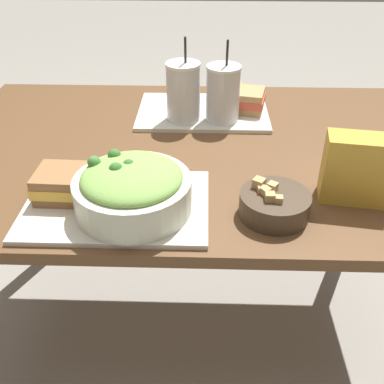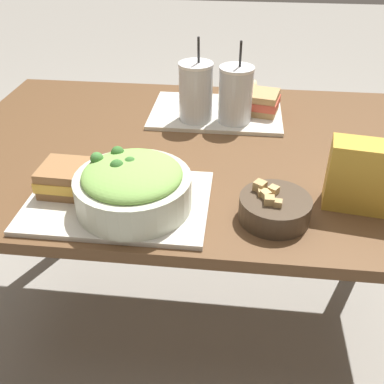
{
  "view_description": "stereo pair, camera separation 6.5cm",
  "coord_description": "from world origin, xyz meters",
  "views": [
    {
      "loc": [
        0.04,
        -1.11,
        1.36
      ],
      "look_at": [
        0.01,
        -0.31,
        0.82
      ],
      "focal_mm": 42.0,
      "sensor_mm": 36.0,
      "label": 1
    },
    {
      "loc": [
        0.1,
        -1.1,
        1.36
      ],
      "look_at": [
        0.01,
        -0.31,
        0.82
      ],
      "focal_mm": 42.0,
      "sensor_mm": 36.0,
      "label": 2
    }
  ],
  "objects": [
    {
      "name": "drink_cup_dark",
      "position": [
        -0.03,
        0.15,
        0.86
      ],
      "size": [
        0.1,
        0.1,
        0.25
      ],
      "color": "silver",
      "rests_on": "tray_far"
    },
    {
      "name": "sandwich_far",
      "position": [
        0.14,
        0.23,
        0.81
      ],
      "size": [
        0.18,
        0.14,
        0.06
      ],
      "rotation": [
        0.0,
        0.0,
        -0.2
      ],
      "color": "tan",
      "rests_on": "tray_far"
    },
    {
      "name": "tray_near",
      "position": [
        -0.16,
        -0.3,
        0.77
      ],
      "size": [
        0.41,
        0.28,
        0.01
      ],
      "color": "beige",
      "rests_on": "dining_table"
    },
    {
      "name": "salad_bowl",
      "position": [
        -0.11,
        -0.32,
        0.83
      ],
      "size": [
        0.25,
        0.25,
        0.11
      ],
      "color": "beige",
      "rests_on": "tray_near"
    },
    {
      "name": "drink_cup_red",
      "position": [
        0.09,
        0.15,
        0.86
      ],
      "size": [
        0.1,
        0.1,
        0.24
      ],
      "color": "silver",
      "rests_on": "tray_far"
    },
    {
      "name": "chip_bag",
      "position": [
        0.38,
        -0.25,
        0.85
      ],
      "size": [
        0.16,
        0.09,
        0.16
      ],
      "rotation": [
        0.0,
        0.0,
        -0.15
      ],
      "color": "gold",
      "rests_on": "dining_table"
    },
    {
      "name": "dining_table",
      "position": [
        0.0,
        0.0,
        0.67
      ],
      "size": [
        1.4,
        0.91,
        0.77
      ],
      "color": "brown",
      "rests_on": "ground_plane"
    },
    {
      "name": "sandwich_near",
      "position": [
        -0.26,
        -0.27,
        0.81
      ],
      "size": [
        0.16,
        0.11,
        0.06
      ],
      "rotation": [
        0.0,
        0.0,
        -0.04
      ],
      "color": "olive",
      "rests_on": "tray_near"
    },
    {
      "name": "baguette_far",
      "position": [
        0.11,
        0.32,
        0.81
      ],
      "size": [
        0.09,
        0.08,
        0.06
      ],
      "rotation": [
        0.0,
        0.0,
        1.77
      ],
      "color": "#DBBC84",
      "rests_on": "tray_far"
    },
    {
      "name": "soup_bowl",
      "position": [
        0.19,
        -0.31,
        0.8
      ],
      "size": [
        0.15,
        0.15,
        0.07
      ],
      "color": "#473828",
      "rests_on": "dining_table"
    },
    {
      "name": "baguette_near",
      "position": [
        -0.13,
        -0.19,
        0.81
      ],
      "size": [
        0.11,
        0.07,
        0.06
      ],
      "rotation": [
        0.0,
        0.0,
        1.48
      ],
      "color": "#DBBC84",
      "rests_on": "tray_near"
    },
    {
      "name": "tray_far",
      "position": [
        0.03,
        0.22,
        0.77
      ],
      "size": [
        0.41,
        0.28,
        0.01
      ],
      "color": "beige",
      "rests_on": "dining_table"
    },
    {
      "name": "ground_plane",
      "position": [
        0.0,
        0.0,
        0.0
      ],
      "size": [
        12.0,
        12.0,
        0.0
      ],
      "primitive_type": "plane",
      "color": "gray"
    }
  ]
}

